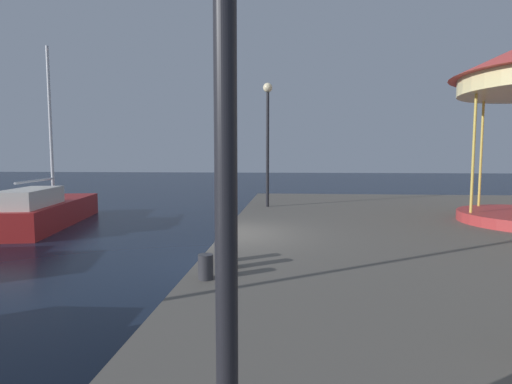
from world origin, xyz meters
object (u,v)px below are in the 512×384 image
object	(u,v)px
sailboat_red	(47,210)
bollard_south	(221,251)
lamp_post_mid_promenade	(268,124)
bollard_north	(206,267)
bollard_center	(230,257)

from	to	relation	value
sailboat_red	bollard_south	distance (m)	11.38
lamp_post_mid_promenade	bollard_south	world-z (taller)	lamp_post_mid_promenade
sailboat_red	bollard_south	bearing A→B (deg)	-43.12
bollard_north	bollard_south	size ratio (longest dim) A/B	1.00
bollard_center	bollard_south	bearing A→B (deg)	120.97
lamp_post_mid_promenade	bollard_center	distance (m)	9.27
bollard_north	bollard_center	world-z (taller)	same
sailboat_red	bollard_center	world-z (taller)	sailboat_red
bollard_north	sailboat_red	bearing A→B (deg)	132.99
bollard_north	lamp_post_mid_promenade	bearing A→B (deg)	87.24
bollard_south	bollard_north	bearing A→B (deg)	-93.35
bollard_south	sailboat_red	bearing A→B (deg)	136.88
bollard_south	bollard_center	bearing A→B (deg)	-59.03
sailboat_red	lamp_post_mid_promenade	distance (m)	9.35
lamp_post_mid_promenade	bollard_south	bearing A→B (deg)	-92.69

